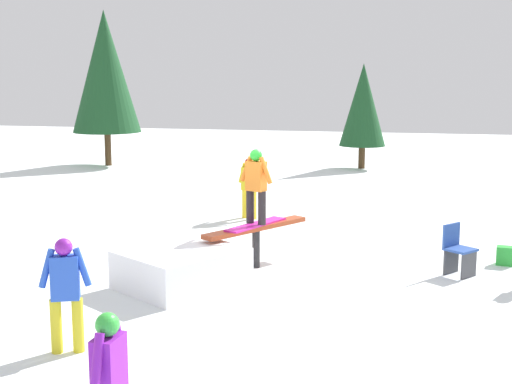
{
  "coord_description": "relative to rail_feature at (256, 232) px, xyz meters",
  "views": [
    {
      "loc": [
        -12.05,
        -2.75,
        3.44
      ],
      "look_at": [
        0.0,
        0.0,
        1.37
      ],
      "focal_mm": 50.0,
      "sensor_mm": 36.0,
      "label": 1
    }
  ],
  "objects": [
    {
      "name": "ground_plane",
      "position": [
        0.0,
        0.0,
        -0.65
      ],
      "size": [
        60.0,
        60.0,
        0.0
      ],
      "primitive_type": "plane",
      "color": "white"
    },
    {
      "name": "rail_feature",
      "position": [
        0.0,
        0.0,
        0.0
      ],
      "size": [
        2.13,
        1.49,
        0.77
      ],
      "rotation": [
        0.0,
        0.0,
        -0.56
      ],
      "color": "black",
      "rests_on": "ground"
    },
    {
      "name": "snow_kicker_ramp",
      "position": [
        -1.44,
        0.91,
        -0.34
      ],
      "size": [
        2.32,
        2.23,
        0.63
      ],
      "primitive_type": "cube",
      "rotation": [
        0.0,
        0.0,
        -0.56
      ],
      "color": "white",
      "rests_on": "ground"
    },
    {
      "name": "main_rider_on_rail",
      "position": [
        0.0,
        0.0,
        0.78
      ],
      "size": [
        1.47,
        0.86,
        1.36
      ],
      "rotation": [
        0.0,
        0.0,
        -0.41
      ],
      "color": "#CA2094",
      "rests_on": "rail_feature"
    },
    {
      "name": "bystander_purple",
      "position": [
        -6.68,
        -0.22,
        0.15
      ],
      "size": [
        0.62,
        0.22,
        1.42
      ],
      "rotation": [
        0.0,
        0.0,
        6.24
      ],
      "color": "gold",
      "rests_on": "ground"
    },
    {
      "name": "bystander_yellow",
      "position": [
        4.2,
        1.12,
        0.16
      ],
      "size": [
        0.37,
        0.62,
        1.45
      ],
      "rotation": [
        0.0,
        0.0,
        4.25
      ],
      "color": "yellow",
      "rests_on": "ground"
    },
    {
      "name": "bystander_blue",
      "position": [
        -4.35,
        1.41,
        0.17
      ],
      "size": [
        0.32,
        0.63,
        1.45
      ],
      "rotation": [
        0.0,
        0.0,
        1.94
      ],
      "color": "gold",
      "rests_on": "ground"
    },
    {
      "name": "folding_chair",
      "position": [
        0.29,
        -3.49,
        -0.23
      ],
      "size": [
        0.62,
        0.62,
        0.88
      ],
      "rotation": [
        0.0,
        0.0,
        5.61
      ],
      "color": "#3F3F44",
      "rests_on": "ground"
    },
    {
      "name": "backpack_on_snow",
      "position": [
        1.15,
        -4.37,
        -0.48
      ],
      "size": [
        0.26,
        0.33,
        0.34
      ],
      "primitive_type": "cube",
      "rotation": [
        0.0,
        0.0,
        4.55
      ],
      "color": "green",
      "rests_on": "ground"
    },
    {
      "name": "pine_tree_near",
      "position": [
        12.66,
        8.59,
        2.83
      ],
      "size": [
        2.52,
        2.52,
        5.72
      ],
      "color": "#4C331E",
      "rests_on": "ground"
    },
    {
      "name": "pine_tree_far",
      "position": [
        13.9,
        -0.78,
        1.65
      ],
      "size": [
        1.66,
        1.66,
        3.78
      ],
      "color": "#4C331E",
      "rests_on": "ground"
    }
  ]
}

